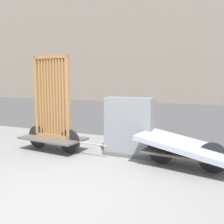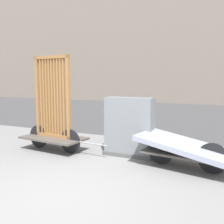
# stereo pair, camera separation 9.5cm
# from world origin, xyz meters

# --- Properties ---
(ground_plane) EXTENTS (60.00, 60.00, 0.00)m
(ground_plane) POSITION_xyz_m (0.00, 0.00, 0.00)
(ground_plane) COLOR slate
(road_strip) EXTENTS (56.00, 10.87, 0.01)m
(road_strip) POSITION_xyz_m (0.00, 9.35, 0.00)
(road_strip) COLOR #424244
(road_strip) RESTS_ON ground_plane
(building_facade) EXTENTS (48.00, 4.00, 10.91)m
(building_facade) POSITION_xyz_m (0.00, 16.78, 5.46)
(building_facade) COLOR slate
(building_facade) RESTS_ON ground_plane
(bike_cart_with_bedframe) EXTENTS (2.19, 0.90, 2.12)m
(bike_cart_with_bedframe) POSITION_xyz_m (-1.45, 2.00, 0.71)
(bike_cart_with_bedframe) COLOR #4C4742
(bike_cart_with_bedframe) RESTS_ON ground_plane
(bike_cart_with_mattress) EXTENTS (2.33, 1.15, 0.59)m
(bike_cart_with_mattress) POSITION_xyz_m (1.46, 2.00, 0.37)
(bike_cart_with_mattress) COLOR #4C4742
(bike_cart_with_mattress) RESTS_ON ground_plane
(utility_cabinet) EXTENTS (1.07, 0.44, 1.23)m
(utility_cabinet) POSITION_xyz_m (0.25, 2.35, 0.57)
(utility_cabinet) COLOR #4C4C4C
(utility_cabinet) RESTS_ON ground_plane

